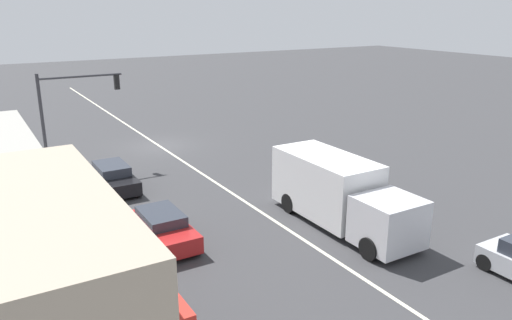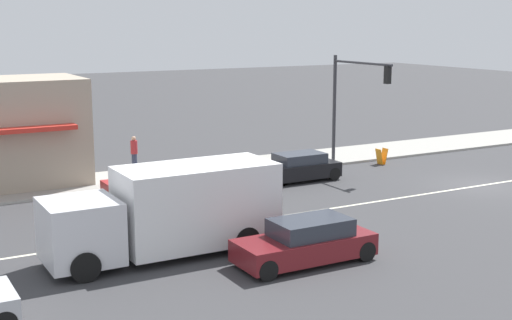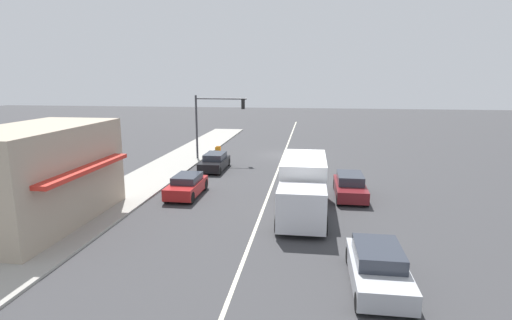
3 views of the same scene
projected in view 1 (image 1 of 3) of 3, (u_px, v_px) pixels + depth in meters
The scene contains 10 objects.
ground_plane at pixel (322, 252), 19.34m from camera, with size 160.00×160.00×0.00m, color #38383A.
lane_marking_center at pixel (159, 146), 34.13m from camera, with size 0.16×60.00×0.01m, color beige.
building_corner_store at pixel (25, 295), 11.83m from camera, with size 5.13×8.72×4.80m.
traffic_signal_main at pixel (68, 105), 27.56m from camera, with size 4.59×0.34×5.60m.
pedestrian at pixel (13, 238), 18.09m from camera, with size 0.34×0.34×1.77m.
warning_aframe_sign at pixel (67, 156), 30.30m from camera, with size 0.45×0.53×0.84m.
delivery_truck at pixel (339, 192), 21.41m from camera, with size 2.44×7.50×2.87m.
suv_black at pixel (113, 177), 25.84m from camera, with size 1.74×4.13×1.32m.
hatchback_red at pixel (163, 228), 19.88m from camera, with size 1.73×3.94×1.30m.
sedan_maroon at pixel (338, 177), 25.75m from camera, with size 1.80×4.42×1.40m.
Camera 1 is at (11.11, 31.70, 9.07)m, focal length 35.00 mm.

